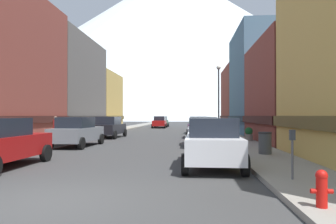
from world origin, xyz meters
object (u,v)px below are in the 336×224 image
(car_driving_0, at_px, (160,122))
(parking_meter_near, at_px, (292,147))
(fire_hydrant_near, at_px, (322,187))
(streetlamp_right, at_px, (219,90))
(car_left_2, at_px, (109,127))
(pedestrian_1, at_px, (56,129))
(car_driving_1, at_px, (162,122))
(pedestrian_0, at_px, (88,126))
(car_right_0, at_px, (212,142))
(car_right_2, at_px, (200,127))
(potted_plant_0, at_px, (249,134))
(car_right_1, at_px, (203,131))
(car_left_1, at_px, (77,132))
(trash_bin_right, at_px, (265,143))
(potted_plant_1, at_px, (61,131))
(car_right_3, at_px, (198,125))

(car_driving_0, height_order, parking_meter_near, car_driving_0)
(fire_hydrant_near, relative_size, streetlamp_right, 0.12)
(car_driving_0, bearing_deg, car_left_2, -95.98)
(parking_meter_near, height_order, pedestrian_1, pedestrian_1)
(car_driving_1, relative_size, pedestrian_0, 2.73)
(car_driving_1, bearing_deg, car_left_2, -95.10)
(car_right_0, height_order, car_driving_0, same)
(car_right_2, height_order, car_driving_0, same)
(potted_plant_0, bearing_deg, car_left_2, 158.56)
(car_driving_0, bearing_deg, car_right_1, -78.82)
(car_right_2, height_order, pedestrian_1, pedestrian_1)
(parking_meter_near, relative_size, pedestrian_1, 0.80)
(car_left_1, bearing_deg, parking_meter_near, -45.21)
(car_left_1, distance_m, trash_bin_right, 10.94)
(car_driving_1, distance_m, potted_plant_0, 30.17)
(car_left_1, bearing_deg, car_driving_0, 85.57)
(car_left_2, relative_size, car_right_1, 1.01)
(parking_meter_near, xyz_separation_m, potted_plant_1, (-12.75, 14.68, -0.34))
(potted_plant_1, height_order, streetlamp_right, streetlamp_right)
(car_right_0, bearing_deg, pedestrian_1, 136.93)
(car_left_1, xyz_separation_m, potted_plant_1, (-3.20, 5.06, -0.23))
(potted_plant_0, distance_m, potted_plant_1, 14.13)
(potted_plant_1, relative_size, pedestrian_1, 0.58)
(car_right_1, height_order, car_driving_0, same)
(car_left_1, xyz_separation_m, streetlamp_right, (9.15, 7.33, 3.09))
(car_right_1, height_order, fire_hydrant_near, car_right_1)
(car_driving_1, height_order, parking_meter_near, car_driving_1)
(car_driving_0, distance_m, potted_plant_1, 23.98)
(car_right_0, relative_size, potted_plant_0, 4.82)
(parking_meter_near, distance_m, potted_plant_0, 12.87)
(car_right_2, relative_size, potted_plant_0, 4.86)
(car_right_2, xyz_separation_m, potted_plant_0, (3.20, -4.00, -0.30))
(parking_meter_near, bearing_deg, streetlamp_right, 91.35)
(streetlamp_right, bearing_deg, car_right_3, 103.05)
(car_right_2, relative_size, pedestrian_1, 2.69)
(car_driving_0, height_order, pedestrian_1, pedestrian_1)
(car_right_0, height_order, parking_meter_near, car_right_0)
(pedestrian_1, distance_m, streetlamp_right, 12.94)
(car_left_1, height_order, car_right_2, same)
(pedestrian_0, bearing_deg, potted_plant_1, -100.12)
(parking_meter_near, height_order, potted_plant_1, parking_meter_near)
(car_right_3, distance_m, potted_plant_1, 14.03)
(fire_hydrant_near, height_order, trash_bin_right, trash_bin_right)
(car_left_1, bearing_deg, potted_plant_1, 122.30)
(car_left_2, relative_size, potted_plant_1, 4.63)
(potted_plant_1, bearing_deg, fire_hydrant_near, -54.17)
(car_left_1, distance_m, parking_meter_near, 13.56)
(pedestrian_1, bearing_deg, parking_meter_near, -45.23)
(car_driving_0, bearing_deg, pedestrian_0, -103.64)
(car_left_2, relative_size, parking_meter_near, 3.35)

